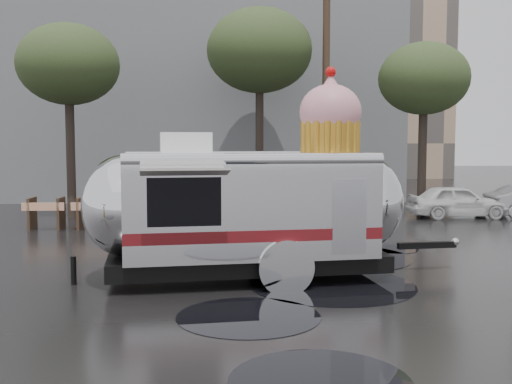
{
  "coord_description": "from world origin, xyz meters",
  "views": [
    {
      "loc": [
        -1.53,
        -9.09,
        2.72
      ],
      "look_at": [
        -0.84,
        2.81,
        1.73
      ],
      "focal_mm": 42.0,
      "sensor_mm": 36.0,
      "label": 1
    }
  ],
  "objects": [
    {
      "name": "ground",
      "position": [
        0.0,
        0.0,
        0.0
      ],
      "size": [
        120.0,
        120.0,
        0.0
      ],
      "primitive_type": "plane",
      "color": "black",
      "rests_on": "ground"
    },
    {
      "name": "puddles",
      "position": [
        -0.88,
        1.43,
        0.01
      ],
      "size": [
        11.42,
        10.3,
        0.01
      ],
      "color": "black",
      "rests_on": "ground"
    },
    {
      "name": "grey_building",
      "position": [
        -4.0,
        24.0,
        6.5
      ],
      "size": [
        22.0,
        12.0,
        13.0
      ],
      "primitive_type": "cube",
      "color": "slate",
      "rests_on": "ground"
    },
    {
      "name": "utility_pole",
      "position": [
        2.5,
        14.0,
        4.62
      ],
      "size": [
        1.6,
        0.28,
        9.0
      ],
      "color": "#473323",
      "rests_on": "ground"
    },
    {
      "name": "tree_left",
      "position": [
        -7.0,
        13.0,
        5.48
      ],
      "size": [
        3.64,
        3.64,
        6.95
      ],
      "color": "#382D26",
      "rests_on": "ground"
    },
    {
      "name": "tree_mid",
      "position": [
        0.0,
        15.0,
        6.34
      ],
      "size": [
        4.2,
        4.2,
        8.03
      ],
      "color": "#382D26",
      "rests_on": "ground"
    },
    {
      "name": "tree_right",
      "position": [
        6.0,
        13.0,
        5.06
      ],
      "size": [
        3.36,
        3.36,
        6.42
      ],
      "color": "#382D26",
      "rests_on": "ground"
    },
    {
      "name": "barricade_row",
      "position": [
        -5.55,
        9.96,
        0.52
      ],
      "size": [
        4.3,
        0.8,
        1.0
      ],
      "color": "#473323",
      "rests_on": "ground"
    },
    {
      "name": "airstream_trailer",
      "position": [
        -0.94,
        2.82,
        1.52
      ],
      "size": [
        8.01,
        3.64,
        4.34
      ],
      "rotation": [
        0.0,
        0.0,
        0.12
      ],
      "color": "silver",
      "rests_on": "ground"
    }
  ]
}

